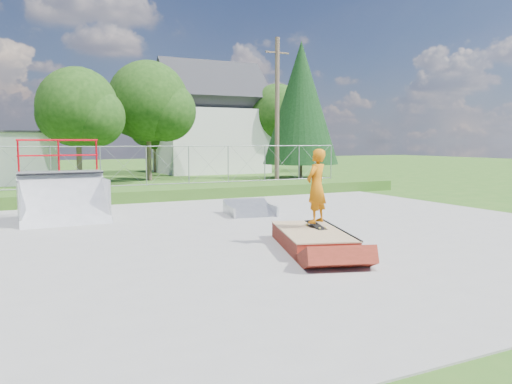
# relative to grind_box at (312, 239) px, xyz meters

# --- Properties ---
(ground) EXTENTS (120.00, 120.00, 0.00)m
(ground) POSITION_rel_grind_box_xyz_m (-0.81, 2.09, -0.22)
(ground) COLOR #2B5A19
(ground) RESTS_ON ground
(concrete_pad) EXTENTS (20.00, 16.00, 0.04)m
(concrete_pad) POSITION_rel_grind_box_xyz_m (-0.81, 2.09, -0.20)
(concrete_pad) COLOR gray
(concrete_pad) RESTS_ON ground
(grass_berm) EXTENTS (24.00, 3.00, 0.50)m
(grass_berm) POSITION_rel_grind_box_xyz_m (-0.81, 11.59, 0.03)
(grass_berm) COLOR #2B5A19
(grass_berm) RESTS_ON ground
(grind_box) EXTENTS (2.21, 3.18, 0.43)m
(grind_box) POSITION_rel_grind_box_xyz_m (0.00, 0.00, 0.00)
(grind_box) COLOR maroon
(grind_box) RESTS_ON concrete_pad
(quarter_pipe) EXTENTS (2.59, 2.20, 2.56)m
(quarter_pipe) POSITION_rel_grind_box_xyz_m (-4.85, 6.53, 1.06)
(quarter_pipe) COLOR #ACAFB4
(quarter_pipe) RESTS_ON concrete_pad
(flat_bank_ramp) EXTENTS (1.73, 1.81, 0.46)m
(flat_bank_ramp) POSITION_rel_grind_box_xyz_m (0.92, 5.34, 0.02)
(flat_bank_ramp) COLOR #ACAFB4
(flat_bank_ramp) RESTS_ON concrete_pad
(skateboard) EXTENTS (0.30, 0.81, 0.13)m
(skateboard) POSITION_rel_grind_box_xyz_m (0.31, 0.30, 0.26)
(skateboard) COLOR black
(skateboard) RESTS_ON grind_box
(skater) EXTENTS (0.77, 0.68, 1.77)m
(skater) POSITION_rel_grind_box_xyz_m (0.31, 0.30, 1.14)
(skater) COLOR #C3670B
(skater) RESTS_ON grind_box
(chain_link_fence) EXTENTS (20.00, 0.06, 1.80)m
(chain_link_fence) POSITION_rel_grind_box_xyz_m (-0.81, 12.59, 1.18)
(chain_link_fence) COLOR gray
(chain_link_fence) RESTS_ON grass_berm
(gable_house) EXTENTS (8.40, 6.08, 8.94)m
(gable_house) POSITION_rel_grind_box_xyz_m (8.19, 28.09, 3.62)
(gable_house) COLOR white
(gable_house) RESTS_ON ground
(utility_pole) EXTENTS (0.24, 0.24, 8.00)m
(utility_pole) POSITION_rel_grind_box_xyz_m (6.69, 14.09, 3.78)
(utility_pole) COLOR brown
(utility_pole) RESTS_ON ground
(tree_left_near) EXTENTS (4.76, 4.48, 6.65)m
(tree_left_near) POSITION_rel_grind_box_xyz_m (-2.56, 19.93, 4.02)
(tree_left_near) COLOR brown
(tree_left_near) RESTS_ON ground
(tree_center) EXTENTS (5.44, 5.12, 7.60)m
(tree_center) POSITION_rel_grind_box_xyz_m (1.98, 21.90, 4.63)
(tree_center) COLOR brown
(tree_center) RESTS_ON ground
(tree_right_far) EXTENTS (5.10, 4.80, 7.12)m
(tree_right_far) POSITION_rel_grind_box_xyz_m (13.46, 25.92, 4.33)
(tree_right_far) COLOR brown
(tree_right_far) RESTS_ON ground
(tree_back_mid) EXTENTS (4.08, 3.84, 5.70)m
(tree_back_mid) POSITION_rel_grind_box_xyz_m (4.41, 29.95, 3.42)
(tree_back_mid) COLOR brown
(tree_back_mid) RESTS_ON ground
(conifer_tree) EXTENTS (5.04, 5.04, 9.10)m
(conifer_tree) POSITION_rel_grind_box_xyz_m (11.19, 19.09, 4.83)
(conifer_tree) COLOR brown
(conifer_tree) RESTS_ON ground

